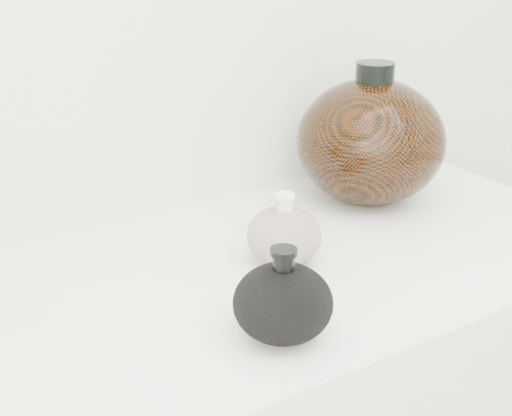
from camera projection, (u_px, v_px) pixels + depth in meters
black_gourd_vase at (283, 302)px, 0.78m from camera, size 0.11×0.11×0.11m
cream_gourd_vase at (284, 235)px, 0.96m from camera, size 0.12×0.12×0.10m
right_round_pot at (371, 141)px, 1.14m from camera, size 0.27×0.27×0.23m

